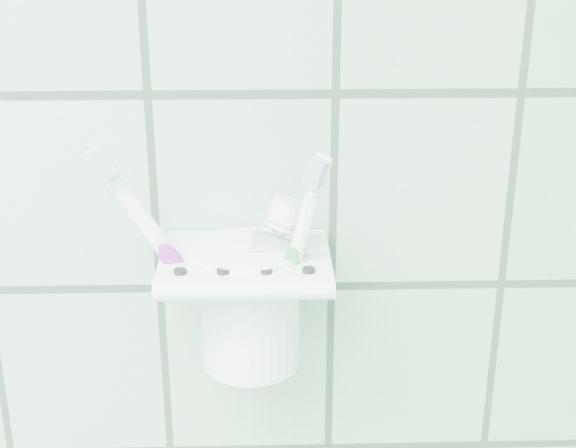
{
  "coord_description": "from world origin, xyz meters",
  "views": [
    {
      "loc": [
        0.65,
        0.61,
        1.54
      ],
      "look_at": [
        0.66,
        1.1,
        1.34
      ],
      "focal_mm": 50.0,
      "sensor_mm": 36.0,
      "label": 1
    }
  ],
  "objects_px": {
    "toothbrush_pink": "(242,241)",
    "toothpaste_tube": "(232,269)",
    "cup": "(251,301)",
    "toothbrush_orange": "(268,245)",
    "toothbrush_blue": "(272,237)",
    "holder_bracket": "(246,264)"
  },
  "relations": [
    {
      "from": "toothbrush_blue",
      "to": "cup",
      "type": "bearing_deg",
      "value": -163.29
    },
    {
      "from": "cup",
      "to": "toothbrush_pink",
      "type": "distance_m",
      "value": 0.06
    },
    {
      "from": "holder_bracket",
      "to": "toothpaste_tube",
      "type": "bearing_deg",
      "value": -136.39
    },
    {
      "from": "cup",
      "to": "toothpaste_tube",
      "type": "distance_m",
      "value": 0.04
    },
    {
      "from": "toothbrush_pink",
      "to": "toothpaste_tube",
      "type": "height_order",
      "value": "toothbrush_pink"
    },
    {
      "from": "toothbrush_blue",
      "to": "toothbrush_orange",
      "type": "bearing_deg",
      "value": -126.52
    },
    {
      "from": "holder_bracket",
      "to": "toothbrush_blue",
      "type": "relative_size",
      "value": 0.68
    },
    {
      "from": "toothbrush_blue",
      "to": "toothbrush_orange",
      "type": "xyz_separation_m",
      "value": [
        -0.0,
        -0.01,
        -0.0
      ]
    },
    {
      "from": "toothbrush_orange",
      "to": "toothpaste_tube",
      "type": "bearing_deg",
      "value": -116.3
    },
    {
      "from": "toothbrush_blue",
      "to": "toothpaste_tube",
      "type": "relative_size",
      "value": 1.27
    },
    {
      "from": "cup",
      "to": "toothbrush_blue",
      "type": "height_order",
      "value": "toothbrush_blue"
    },
    {
      "from": "toothbrush_blue",
      "to": "holder_bracket",
      "type": "bearing_deg",
      "value": -157.53
    },
    {
      "from": "toothbrush_pink",
      "to": "toothpaste_tube",
      "type": "bearing_deg",
      "value": 147.93
    },
    {
      "from": "toothbrush_pink",
      "to": "toothbrush_orange",
      "type": "bearing_deg",
      "value": 21.39
    },
    {
      "from": "toothbrush_orange",
      "to": "cup",
      "type": "bearing_deg",
      "value": -139.89
    },
    {
      "from": "holder_bracket",
      "to": "toothpaste_tube",
      "type": "xyz_separation_m",
      "value": [
        -0.01,
        -0.01,
        -0.0
      ]
    },
    {
      "from": "holder_bracket",
      "to": "cup",
      "type": "relative_size",
      "value": 1.28
    },
    {
      "from": "toothbrush_pink",
      "to": "cup",
      "type": "bearing_deg",
      "value": 50.87
    },
    {
      "from": "cup",
      "to": "toothbrush_blue",
      "type": "bearing_deg",
      "value": 25.59
    },
    {
      "from": "toothbrush_pink",
      "to": "toothpaste_tube",
      "type": "xyz_separation_m",
      "value": [
        -0.01,
        0.0,
        -0.02
      ]
    },
    {
      "from": "cup",
      "to": "toothpaste_tube",
      "type": "xyz_separation_m",
      "value": [
        -0.01,
        -0.01,
        0.03
      ]
    },
    {
      "from": "toothbrush_blue",
      "to": "toothpaste_tube",
      "type": "height_order",
      "value": "toothbrush_blue"
    }
  ]
}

